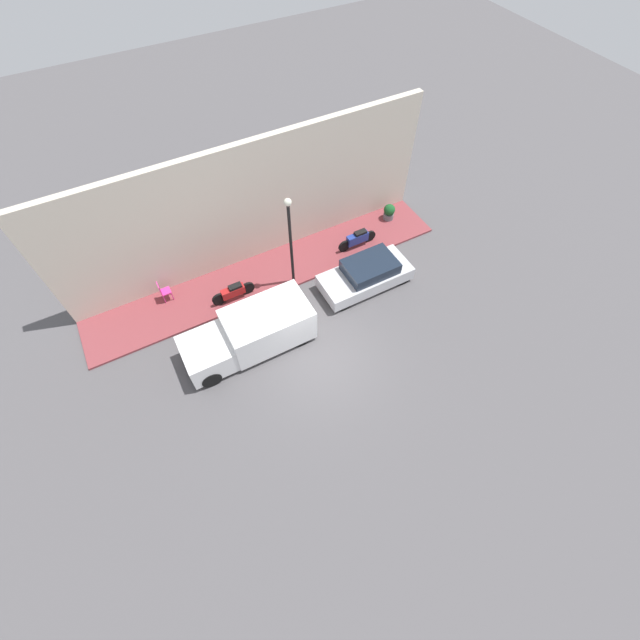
{
  "coord_description": "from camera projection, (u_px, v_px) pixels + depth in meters",
  "views": [
    {
      "loc": [
        -7.16,
        4.0,
        14.09
      ],
      "look_at": [
        1.3,
        -0.57,
        0.6
      ],
      "focal_mm": 24.0,
      "sensor_mm": 36.0,
      "label": 1
    }
  ],
  "objects": [
    {
      "name": "ground_plane",
      "position": [
        323.0,
        360.0,
        16.24
      ],
      "size": [
        60.0,
        60.0,
        0.0
      ],
      "primitive_type": "plane",
      "color": "#514F51"
    },
    {
      "name": "sidewalk",
      "position": [
        269.0,
        273.0,
        18.72
      ],
      "size": [
        2.42,
        15.83,
        0.1
      ],
      "color": "brown",
      "rests_on": "ground_plane"
    },
    {
      "name": "building_facade",
      "position": [
        249.0,
        206.0,
        17.21
      ],
      "size": [
        0.3,
        15.83,
        5.51
      ],
      "color": "beige",
      "rests_on": "ground_plane"
    },
    {
      "name": "parked_car",
      "position": [
        366.0,
        274.0,
        17.93
      ],
      "size": [
        1.69,
        3.88,
        1.26
      ],
      "color": "silver",
      "rests_on": "ground_plane"
    },
    {
      "name": "delivery_van",
      "position": [
        250.0,
        333.0,
        15.88
      ],
      "size": [
        1.89,
        4.88,
        1.71
      ],
      "color": "white",
      "rests_on": "ground_plane"
    },
    {
      "name": "motorcycle_red",
      "position": [
        233.0,
        292.0,
        17.5
      ],
      "size": [
        0.3,
        1.84,
        0.75
      ],
      "color": "#B21E1E",
      "rests_on": "sidewalk"
    },
    {
      "name": "motorcycle_blue",
      "position": [
        358.0,
        239.0,
        19.27
      ],
      "size": [
        0.3,
        1.91,
        0.81
      ],
      "color": "navy",
      "rests_on": "sidewalk"
    },
    {
      "name": "streetlamp",
      "position": [
        290.0,
        234.0,
        16.21
      ],
      "size": [
        0.29,
        0.29,
        4.35
      ],
      "color": "black",
      "rests_on": "sidewalk"
    },
    {
      "name": "potted_plant",
      "position": [
        389.0,
        212.0,
        20.38
      ],
      "size": [
        0.54,
        0.54,
        0.79
      ],
      "color": "slate",
      "rests_on": "sidewalk"
    },
    {
      "name": "cafe_chair",
      "position": [
        163.0,
        291.0,
        17.37
      ],
      "size": [
        0.4,
        0.4,
        0.97
      ],
      "color": "#D8338C",
      "rests_on": "sidewalk"
    }
  ]
}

